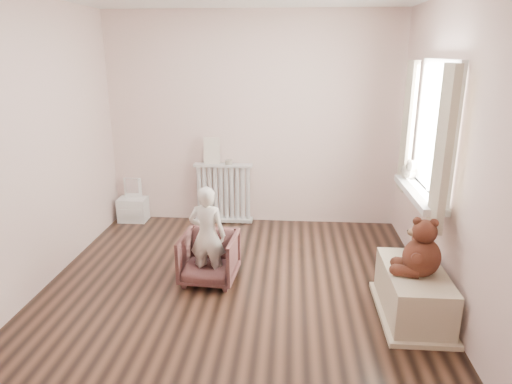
# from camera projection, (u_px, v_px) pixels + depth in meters

# --- Properties ---
(floor) EXTENTS (3.60, 3.60, 0.01)m
(floor) POSITION_uv_depth(u_px,v_px,m) (236.00, 287.00, 4.29)
(floor) COLOR black
(floor) RESTS_ON ground
(back_wall) EXTENTS (3.60, 0.02, 2.60)m
(back_wall) POSITION_uv_depth(u_px,v_px,m) (252.00, 121.00, 5.62)
(back_wall) COLOR beige
(back_wall) RESTS_ON ground
(front_wall) EXTENTS (3.60, 0.02, 2.60)m
(front_wall) POSITION_uv_depth(u_px,v_px,m) (188.00, 229.00, 2.19)
(front_wall) COLOR beige
(front_wall) RESTS_ON ground
(left_wall) EXTENTS (0.02, 3.60, 2.60)m
(left_wall) POSITION_uv_depth(u_px,v_px,m) (33.00, 148.00, 4.04)
(left_wall) COLOR beige
(left_wall) RESTS_ON ground
(right_wall) EXTENTS (0.02, 3.60, 2.60)m
(right_wall) POSITION_uv_depth(u_px,v_px,m) (450.00, 155.00, 3.77)
(right_wall) COLOR beige
(right_wall) RESTS_ON ground
(window) EXTENTS (0.03, 0.90, 1.10)m
(window) POSITION_uv_depth(u_px,v_px,m) (437.00, 131.00, 4.02)
(window) COLOR white
(window) RESTS_ON right_wall
(window_sill) EXTENTS (0.22, 1.10, 0.06)m
(window_sill) POSITION_uv_depth(u_px,v_px,m) (419.00, 193.00, 4.19)
(window_sill) COLOR silver
(window_sill) RESTS_ON right_wall
(curtain_left) EXTENTS (0.06, 0.26, 1.30)m
(curtain_left) POSITION_uv_depth(u_px,v_px,m) (443.00, 151.00, 3.50)
(curtain_left) COLOR beige
(curtain_left) RESTS_ON right_wall
(curtain_right) EXTENTS (0.06, 0.26, 1.30)m
(curtain_right) POSITION_uv_depth(u_px,v_px,m) (408.00, 127.00, 4.58)
(curtain_right) COLOR beige
(curtain_right) RESTS_ON right_wall
(radiator) EXTENTS (0.73, 0.14, 0.77)m
(radiator) POSITION_uv_depth(u_px,v_px,m) (224.00, 193.00, 5.80)
(radiator) COLOR silver
(radiator) RESTS_ON floor
(paper_doll) EXTENTS (0.20, 0.02, 0.34)m
(paper_doll) POSITION_uv_depth(u_px,v_px,m) (212.00, 151.00, 5.65)
(paper_doll) COLOR beige
(paper_doll) RESTS_ON radiator
(tin_a) EXTENTS (0.09, 0.09, 0.05)m
(tin_a) POSITION_uv_depth(u_px,v_px,m) (229.00, 162.00, 5.68)
(tin_a) COLOR #A59E8C
(tin_a) RESTS_ON radiator
(toy_vanity) EXTENTS (0.36, 0.25, 0.56)m
(toy_vanity) POSITION_uv_depth(u_px,v_px,m) (132.00, 200.00, 5.90)
(toy_vanity) COLOR silver
(toy_vanity) RESTS_ON floor
(armchair) EXTENTS (0.55, 0.56, 0.48)m
(armchair) POSITION_uv_depth(u_px,v_px,m) (209.00, 258.00, 4.34)
(armchair) COLOR #532E2C
(armchair) RESTS_ON floor
(child) EXTENTS (0.36, 0.25, 0.94)m
(child) POSITION_uv_depth(u_px,v_px,m) (207.00, 235.00, 4.22)
(child) COLOR silver
(child) RESTS_ON armchair
(toy_bench) EXTENTS (0.47, 0.88, 0.42)m
(toy_bench) POSITION_uv_depth(u_px,v_px,m) (413.00, 294.00, 3.77)
(toy_bench) COLOR beige
(toy_bench) RESTS_ON floor
(teddy_bear) EXTENTS (0.44, 0.38, 0.47)m
(teddy_bear) POSITION_uv_depth(u_px,v_px,m) (423.00, 245.00, 3.57)
(teddy_bear) COLOR #39180F
(teddy_bear) RESTS_ON toy_bench
(plush_cat) EXTENTS (0.16, 0.25, 0.21)m
(plush_cat) POSITION_uv_depth(u_px,v_px,m) (409.00, 169.00, 4.54)
(plush_cat) COLOR gray
(plush_cat) RESTS_ON window_sill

